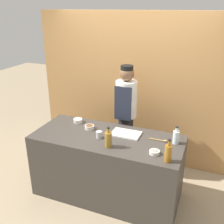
# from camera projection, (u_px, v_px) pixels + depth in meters

# --- Properties ---
(ground_plane) EXTENTS (14.00, 14.00, 0.00)m
(ground_plane) POSITION_uv_depth(u_px,v_px,m) (108.00, 193.00, 3.71)
(ground_plane) COLOR tan
(cabinet_wall) EXTENTS (3.23, 0.18, 2.40)m
(cabinet_wall) POSITION_uv_depth(u_px,v_px,m) (134.00, 89.00, 4.24)
(cabinet_wall) COLOR #B7844C
(cabinet_wall) RESTS_ON ground_plane
(counter) EXTENTS (1.94, 0.84, 0.89)m
(counter) POSITION_uv_depth(u_px,v_px,m) (107.00, 166.00, 3.54)
(counter) COLOR #3D3833
(counter) RESTS_ON ground_plane
(sauce_bowl_brown) EXTENTS (0.13, 0.13, 0.05)m
(sauce_bowl_brown) POSITION_uv_depth(u_px,v_px,m) (89.00, 127.00, 3.58)
(sauce_bowl_brown) COLOR silver
(sauce_bowl_brown) RESTS_ON counter
(sauce_bowl_green) EXTENTS (0.12, 0.12, 0.04)m
(sauce_bowl_green) POSITION_uv_depth(u_px,v_px,m) (154.00, 152.00, 2.97)
(sauce_bowl_green) COLOR silver
(sauce_bowl_green) RESTS_ON counter
(sauce_bowl_purple) EXTENTS (0.13, 0.13, 0.05)m
(sauce_bowl_purple) POSITION_uv_depth(u_px,v_px,m) (78.00, 120.00, 3.78)
(sauce_bowl_purple) COLOR silver
(sauce_bowl_purple) RESTS_ON counter
(cutting_board) EXTENTS (0.38, 0.25, 0.02)m
(cutting_board) POSITION_uv_depth(u_px,v_px,m) (126.00, 134.00, 3.43)
(cutting_board) COLOR white
(cutting_board) RESTS_ON counter
(bottle_vinegar) EXTENTS (0.09, 0.09, 0.26)m
(bottle_vinegar) POSITION_uv_depth(u_px,v_px,m) (108.00, 139.00, 3.10)
(bottle_vinegar) COLOR olive
(bottle_vinegar) RESTS_ON counter
(bottle_clear) EXTENTS (0.08, 0.08, 0.23)m
(bottle_clear) POSITION_uv_depth(u_px,v_px,m) (176.00, 137.00, 3.18)
(bottle_clear) COLOR silver
(bottle_clear) RESTS_ON counter
(bottle_amber) EXTENTS (0.08, 0.08, 0.27)m
(bottle_amber) POSITION_uv_depth(u_px,v_px,m) (168.00, 153.00, 2.80)
(bottle_amber) COLOR #9E661E
(bottle_amber) RESTS_ON counter
(cup_steel) EXTENTS (0.08, 0.08, 0.09)m
(cup_steel) POSITION_uv_depth(u_px,v_px,m) (99.00, 135.00, 3.33)
(cup_steel) COLOR #B7B7BC
(cup_steel) RESTS_ON counter
(wooden_spoon) EXTENTS (0.23, 0.04, 0.02)m
(wooden_spoon) POSITION_uv_depth(u_px,v_px,m) (161.00, 140.00, 3.26)
(wooden_spoon) COLOR #B2844C
(wooden_spoon) RESTS_ON counter
(chef_center) EXTENTS (0.31, 0.31, 1.69)m
(chef_center) POSITION_uv_depth(u_px,v_px,m) (126.00, 116.00, 3.91)
(chef_center) COLOR #28282D
(chef_center) RESTS_ON ground_plane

